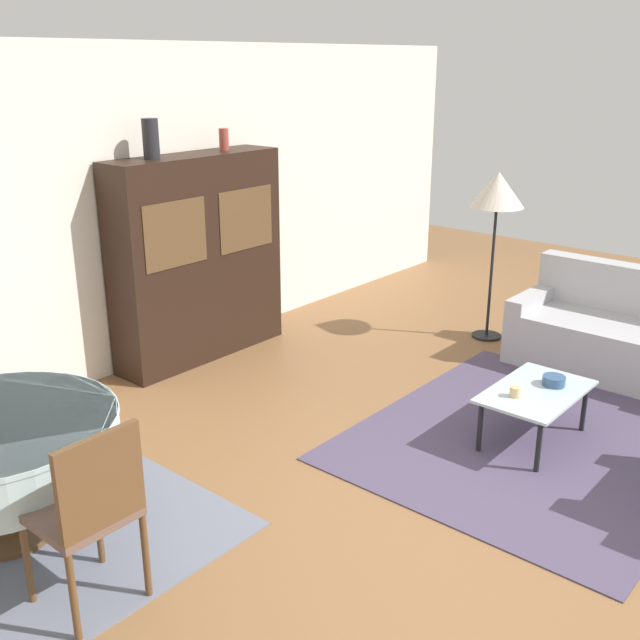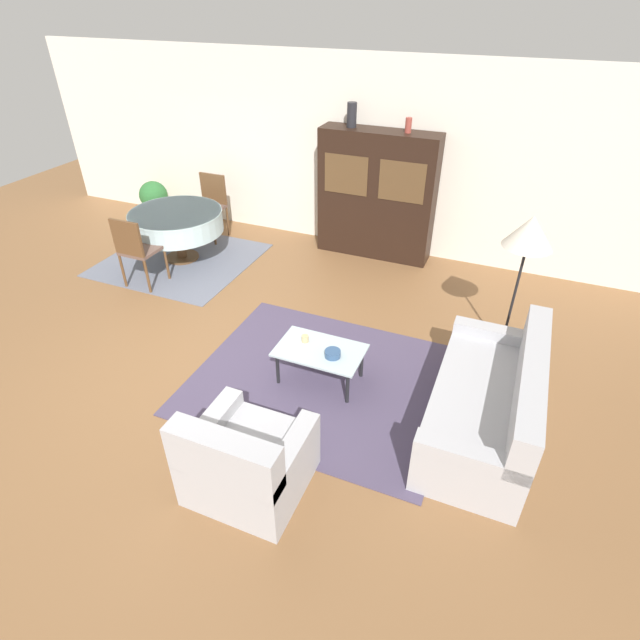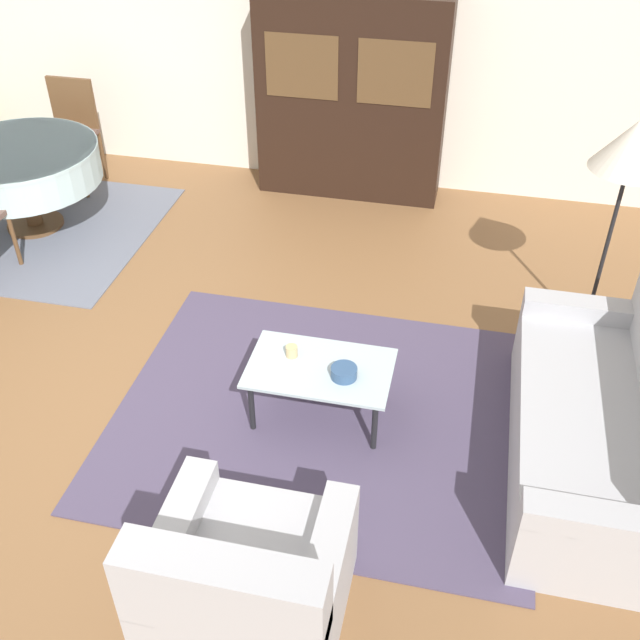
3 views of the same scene
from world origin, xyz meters
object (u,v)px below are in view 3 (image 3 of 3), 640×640
object	(u,v)px
display_cabinet	(352,98)
cup	(292,351)
coffee_table	(320,372)
bowl	(344,372)
dining_chair_far	(71,126)
floor_lamp	(632,151)
dining_table	(20,165)
armchair	(247,584)
couch	(605,428)

from	to	relation	value
display_cabinet	cup	distance (m)	3.01
coffee_table	bowl	size ratio (longest dim) A/B	5.55
dining_chair_far	floor_lamp	distance (m)	4.90
coffee_table	floor_lamp	bearing A→B (deg)	36.95
bowl	dining_table	bearing A→B (deg)	149.95
armchair	dining_table	distance (m)	4.36
armchair	dining_table	world-z (taller)	armchair
couch	dining_table	xyz separation A→B (m)	(-4.61, 1.82, 0.27)
display_cabinet	bowl	distance (m)	3.17
coffee_table	floor_lamp	world-z (taller)	floor_lamp
floor_lamp	cup	distance (m)	2.42
armchair	floor_lamp	distance (m)	3.38
bowl	coffee_table	bearing A→B (deg)	160.83
cup	armchair	bearing A→B (deg)	-83.49
dining_chair_far	floor_lamp	bearing A→B (deg)	163.63
coffee_table	display_cabinet	world-z (taller)	display_cabinet
armchair	bowl	xyz separation A→B (m)	(0.17, 1.40, 0.11)
display_cabinet	dining_chair_far	xyz separation A→B (m)	(-2.57, -0.41, -0.33)
armchair	dining_table	bearing A→B (deg)	132.54
couch	bowl	distance (m)	1.50
dining_chair_far	floor_lamp	size ratio (longest dim) A/B	0.61
dining_table	bowl	distance (m)	3.60
couch	coffee_table	bearing A→B (deg)	87.65
dining_table	dining_chair_far	bearing A→B (deg)	90.00
floor_lamp	bowl	distance (m)	2.23
couch	dining_table	world-z (taller)	couch
floor_lamp	cup	xyz separation A→B (m)	(-1.87, -1.20, -0.96)
couch	dining_table	bearing A→B (deg)	68.52
dining_table	bowl	world-z (taller)	dining_table
armchair	cup	size ratio (longest dim) A/B	11.91
armchair	dining_chair_far	size ratio (longest dim) A/B	0.89
coffee_table	cup	distance (m)	0.22
dining_table	cup	bearing A→B (deg)	-31.30
floor_lamp	couch	bearing A→B (deg)	-91.03
display_cabinet	floor_lamp	world-z (taller)	display_cabinet
floor_lamp	cup	world-z (taller)	floor_lamp
dining_table	armchair	bearing A→B (deg)	-47.46
bowl	display_cabinet	bearing A→B (deg)	100.08
coffee_table	dining_chair_far	distance (m)	3.96
dining_table	floor_lamp	bearing A→B (deg)	-5.98
armchair	dining_chair_far	xyz separation A→B (m)	(-2.94, 4.08, 0.26)
dining_chair_far	cup	distance (m)	3.77
armchair	floor_lamp	size ratio (longest dim) A/B	0.55
armchair	coffee_table	bearing A→B (deg)	89.30
couch	cup	bearing A→B (deg)	85.87
couch	dining_chair_far	distance (m)	5.35
dining_chair_far	floor_lamp	xyz separation A→B (m)	(4.64, -1.36, 0.82)
coffee_table	display_cabinet	distance (m)	3.11
couch	floor_lamp	bearing A→B (deg)	-1.03
display_cabinet	dining_table	xyz separation A→B (m)	(-2.57, -1.29, -0.31)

